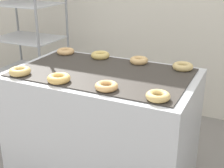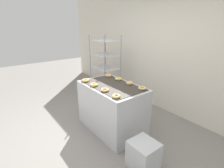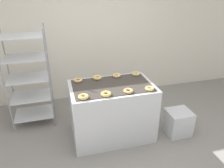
{
  "view_description": "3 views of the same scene",
  "coord_description": "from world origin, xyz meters",
  "px_view_note": "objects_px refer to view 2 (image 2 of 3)",
  "views": [
    {
      "loc": [
        0.91,
        -1.14,
        1.6
      ],
      "look_at": [
        0.0,
        0.79,
        0.76
      ],
      "focal_mm": 50.0,
      "sensor_mm": 36.0,
      "label": 1
    },
    {
      "loc": [
        2.37,
        -1.17,
        1.98
      ],
      "look_at": [
        0.0,
        0.64,
        0.92
      ],
      "focal_mm": 28.0,
      "sensor_mm": 36.0,
      "label": 2
    },
    {
      "loc": [
        -0.76,
        -2.19,
        2.32
      ],
      "look_at": [
        0.0,
        0.64,
        0.92
      ],
      "focal_mm": 35.0,
      "sensor_mm": 36.0,
      "label": 3
    }
  ],
  "objects_px": {
    "donut_near_left": "(86,80)",
    "donut_near_right": "(116,96)",
    "fryer_machine": "(112,107)",
    "donut_far_midright": "(129,83)",
    "glaze_bin": "(143,155)",
    "baking_rack_cart": "(105,68)",
    "donut_near_midright": "(105,90)",
    "donut_far_midleft": "(118,79)",
    "donut_near_midleft": "(94,85)",
    "donut_far_right": "(142,88)",
    "donut_far_left": "(109,75)"
  },
  "relations": [
    {
      "from": "donut_near_midright",
      "to": "donut_near_right",
      "type": "relative_size",
      "value": 1.02
    },
    {
      "from": "donut_far_midright",
      "to": "donut_near_right",
      "type": "bearing_deg",
      "value": -60.42
    },
    {
      "from": "donut_near_midleft",
      "to": "donut_near_midright",
      "type": "height_order",
      "value": "donut_near_midleft"
    },
    {
      "from": "baking_rack_cart",
      "to": "donut_far_midleft",
      "type": "distance_m",
      "value": 1.16
    },
    {
      "from": "fryer_machine",
      "to": "donut_far_midright",
      "type": "relative_size",
      "value": 9.38
    },
    {
      "from": "baking_rack_cart",
      "to": "donut_near_midleft",
      "type": "bearing_deg",
      "value": -43.06
    },
    {
      "from": "donut_near_right",
      "to": "donut_far_left",
      "type": "distance_m",
      "value": 1.1
    },
    {
      "from": "donut_near_midright",
      "to": "glaze_bin",
      "type": "bearing_deg",
      "value": 1.54
    },
    {
      "from": "donut_near_midright",
      "to": "donut_near_right",
      "type": "distance_m",
      "value": 0.32
    },
    {
      "from": "glaze_bin",
      "to": "donut_far_midright",
      "type": "height_order",
      "value": "donut_far_midright"
    },
    {
      "from": "baking_rack_cart",
      "to": "donut_near_left",
      "type": "relative_size",
      "value": 11.9
    },
    {
      "from": "donut_near_right",
      "to": "donut_near_midleft",
      "type": "bearing_deg",
      "value": -179.98
    },
    {
      "from": "donut_far_left",
      "to": "donut_near_left",
      "type": "bearing_deg",
      "value": -89.56
    },
    {
      "from": "baking_rack_cart",
      "to": "donut_near_midright",
      "type": "distance_m",
      "value": 1.72
    },
    {
      "from": "donut_far_midleft",
      "to": "donut_near_left",
      "type": "bearing_deg",
      "value": -118.22
    },
    {
      "from": "glaze_bin",
      "to": "donut_far_right",
      "type": "xyz_separation_m",
      "value": [
        -0.58,
        0.53,
        0.72
      ]
    },
    {
      "from": "donut_far_midleft",
      "to": "donut_far_midright",
      "type": "height_order",
      "value": "same"
    },
    {
      "from": "fryer_machine",
      "to": "donut_far_midright",
      "type": "distance_m",
      "value": 0.58
    },
    {
      "from": "donut_far_midright",
      "to": "donut_near_midleft",
      "type": "bearing_deg",
      "value": -119.0
    },
    {
      "from": "glaze_bin",
      "to": "baking_rack_cart",
      "type": "bearing_deg",
      "value": 157.13
    },
    {
      "from": "fryer_machine",
      "to": "baking_rack_cart",
      "type": "xyz_separation_m",
      "value": [
        -1.24,
        0.72,
        0.41
      ]
    },
    {
      "from": "donut_far_right",
      "to": "donut_near_right",
      "type": "bearing_deg",
      "value": -90.22
    },
    {
      "from": "donut_near_midleft",
      "to": "donut_far_left",
      "type": "xyz_separation_m",
      "value": [
        -0.31,
        0.56,
        -0.0
      ]
    },
    {
      "from": "glaze_bin",
      "to": "donut_far_midleft",
      "type": "bearing_deg",
      "value": 156.45
    },
    {
      "from": "donut_near_left",
      "to": "fryer_machine",
      "type": "bearing_deg",
      "value": 31.06
    },
    {
      "from": "donut_near_midright",
      "to": "donut_far_right",
      "type": "bearing_deg",
      "value": 60.08
    },
    {
      "from": "fryer_machine",
      "to": "glaze_bin",
      "type": "height_order",
      "value": "fryer_machine"
    },
    {
      "from": "glaze_bin",
      "to": "donut_far_left",
      "type": "distance_m",
      "value": 1.77
    },
    {
      "from": "donut_far_midright",
      "to": "donut_far_left",
      "type": "bearing_deg",
      "value": -178.64
    },
    {
      "from": "donut_far_midright",
      "to": "donut_far_right",
      "type": "distance_m",
      "value": 0.33
    },
    {
      "from": "donut_far_midleft",
      "to": "baking_rack_cart",
      "type": "bearing_deg",
      "value": 157.92
    },
    {
      "from": "donut_near_midleft",
      "to": "donut_far_midright",
      "type": "relative_size",
      "value": 1.08
    },
    {
      "from": "baking_rack_cart",
      "to": "donut_far_midright",
      "type": "xyz_separation_m",
      "value": [
        1.39,
        -0.43,
        0.06
      ]
    },
    {
      "from": "donut_far_right",
      "to": "donut_near_midright",
      "type": "bearing_deg",
      "value": -119.92
    },
    {
      "from": "donut_near_left",
      "to": "donut_near_right",
      "type": "relative_size",
      "value": 1.06
    },
    {
      "from": "donut_far_left",
      "to": "donut_far_midright",
      "type": "relative_size",
      "value": 1.04
    },
    {
      "from": "donut_far_left",
      "to": "donut_far_right",
      "type": "height_order",
      "value": "donut_far_right"
    },
    {
      "from": "glaze_bin",
      "to": "donut_far_left",
      "type": "relative_size",
      "value": 2.97
    },
    {
      "from": "donut_far_right",
      "to": "donut_near_midleft",
      "type": "bearing_deg",
      "value": -138.65
    },
    {
      "from": "donut_near_right",
      "to": "donut_far_midleft",
      "type": "distance_m",
      "value": 0.86
    },
    {
      "from": "donut_near_left",
      "to": "donut_far_midright",
      "type": "height_order",
      "value": "donut_near_left"
    },
    {
      "from": "glaze_bin",
      "to": "donut_far_midright",
      "type": "relative_size",
      "value": 3.09
    },
    {
      "from": "fryer_machine",
      "to": "donut_near_right",
      "type": "xyz_separation_m",
      "value": [
        0.48,
        -0.28,
        0.47
      ]
    },
    {
      "from": "donut_far_right",
      "to": "glaze_bin",
      "type": "bearing_deg",
      "value": -42.41
    },
    {
      "from": "baking_rack_cart",
      "to": "donut_near_right",
      "type": "relative_size",
      "value": 12.67
    },
    {
      "from": "donut_near_left",
      "to": "donut_far_midright",
      "type": "distance_m",
      "value": 0.84
    },
    {
      "from": "donut_near_midleft",
      "to": "donut_far_right",
      "type": "distance_m",
      "value": 0.85
    },
    {
      "from": "donut_near_left",
      "to": "donut_near_midright",
      "type": "relative_size",
      "value": 1.04
    },
    {
      "from": "donut_far_midleft",
      "to": "donut_far_midright",
      "type": "distance_m",
      "value": 0.32
    },
    {
      "from": "donut_near_left",
      "to": "donut_near_midleft",
      "type": "bearing_deg",
      "value": -0.26
    }
  ]
}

